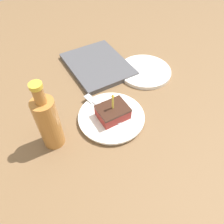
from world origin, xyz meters
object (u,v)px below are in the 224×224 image
Objects in this scene: plate at (112,118)px; side_plate at (145,71)px; bottle at (48,122)px; marble_board at (98,65)px; cake_slice at (113,112)px; fork at (99,107)px.

side_plate is at bearing 121.44° from plate.
plate is at bearing 85.32° from bottle.
marble_board is at bearing 132.29° from bottle.
cake_slice reaches higher than marble_board.
fork is at bearing -161.79° from cake_slice.
side_plate is at bearing 48.28° from marble_board.
bottle is 0.82× the size of marble_board.
fork is 0.28m from side_plate.
fork is at bearing 102.88° from bottle.
plate is at bearing -130.00° from cake_slice.
side_plate is 0.75× the size of marble_board.
cake_slice is 0.43× the size of bottle.
bottle is at bearing -94.68° from plate.
marble_board is at bearing -131.72° from side_plate.
plate is 0.22m from bottle.
marble_board reaches higher than side_plate.
plate is 2.18× the size of cake_slice.
cake_slice is 0.58× the size of fork.
cake_slice is 0.30m from marble_board.
fork is 0.61× the size of marble_board.
side_plate is (-0.09, 0.26, -0.01)m from fork.
plate is at bearing 16.93° from fork.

